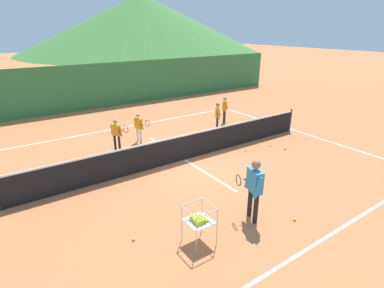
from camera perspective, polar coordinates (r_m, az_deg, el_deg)
The scene contains 21 objects.
ground_plane at distance 11.12m, azimuth -1.40°, elevation -2.97°, with size 120.00×120.00×0.00m, color #C67042.
line_baseline_near at distance 7.73m, azimuth 22.72°, elevation -16.74°, with size 12.24×0.08×0.01m, color white.
line_baseline_far at distance 15.20m, azimuth -11.54°, elevation 3.34°, with size 12.24×0.08×0.01m, color white.
line_sideline_east at distance 15.11m, azimuth 18.45°, elevation 2.56°, with size 0.08×10.44×0.01m, color white.
line_service_center at distance 11.12m, azimuth -1.40°, elevation -2.95°, with size 0.08×5.68×0.01m, color white.
tennis_net at distance 10.93m, azimuth -1.42°, elevation -0.58°, with size 11.80×0.08×1.05m.
instructor at distance 7.55m, azimuth 11.63°, elevation -7.53°, with size 0.45×0.81×1.63m.
student_0 at distance 12.05m, azimuth -14.05°, elevation 2.24°, with size 0.58×0.53×1.28m.
student_1 at distance 12.73m, azimuth -9.98°, elevation 3.56°, with size 0.47×0.58×1.27m.
student_2 at distance 14.12m, azimuth 4.89°, elevation 5.68°, with size 0.46×0.71×1.32m.
student_3 at distance 15.40m, azimuth 6.19°, elevation 6.92°, with size 0.50×0.44×1.32m.
ball_cart at distance 6.85m, azimuth 1.31°, elevation -14.07°, with size 0.58×0.58×0.90m.
tennis_ball_0 at distance 7.34m, azimuth -10.97°, elevation -17.24°, with size 0.07×0.07×0.07m, color yellow.
tennis_ball_1 at distance 9.44m, azimuth 12.68°, elevation -7.97°, with size 0.07×0.07×0.07m, color yellow.
tennis_ball_2 at distance 8.24m, azimuth 18.78°, elevation -13.31°, with size 0.07×0.07×0.07m, color yellow.
tennis_ball_3 at distance 12.03m, azimuth 10.13°, elevation -1.21°, with size 0.07×0.07×0.07m, color yellow.
tennis_ball_4 at distance 7.63m, azimuth 2.24°, elevation -15.11°, with size 0.07×0.07×0.07m, color yellow.
tennis_ball_5 at distance 12.72m, azimuth 14.60°, elevation -0.33°, with size 0.07×0.07×0.07m, color yellow.
tennis_ball_6 at distance 12.57m, azimuth 17.18°, elevation -0.87°, with size 0.07×0.07×0.07m, color yellow.
windscreen_fence at distance 18.96m, azimuth -17.27°, elevation 10.40°, with size 26.92×0.08×2.61m, color #33753D.
hill_0 at distance 61.16m, azimuth -9.49°, elevation 21.48°, with size 44.58×44.58×10.31m, color #427A38.
Camera 1 is at (-5.50, -8.53, 4.55)m, focal length 28.26 mm.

